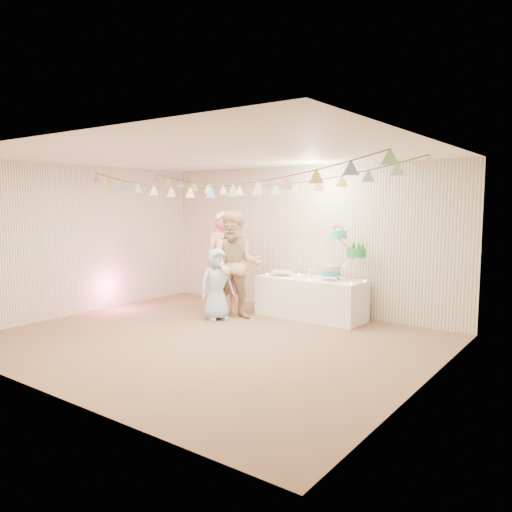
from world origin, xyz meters
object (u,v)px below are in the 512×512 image
Objects in this scene: cake_stand at (342,251)px; person_adult_b at (236,265)px; table at (311,298)px; person_adult_a at (225,263)px; person_child at (217,284)px.

cake_stand is 1.78m from person_adult_b.
person_adult_b reaches higher than table.
person_adult_b is (-1.54, -0.84, -0.27)m from cake_stand.
person_child is (0.22, -0.47, -0.30)m from person_adult_a.
cake_stand reaches higher than person_child.
person_adult_a is 0.60m from person_child.
person_adult_b reaches higher than person_child.
person_adult_b is at bearing -14.42° from person_child.
person_adult_b is at bearing -151.57° from cake_stand.
table is 1.39m from person_adult_b.
cake_stand is 0.71× the size of person_child.
table is 1.60m from person_child.
cake_stand is at bearing -30.10° from person_adult_a.
person_adult_a is at bearing 118.69° from person_adult_b.
person_child is (-1.76, -1.07, -0.58)m from cake_stand.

